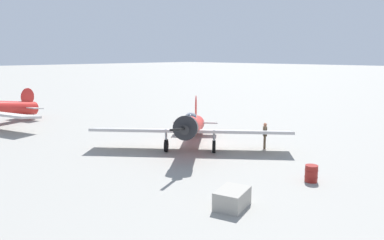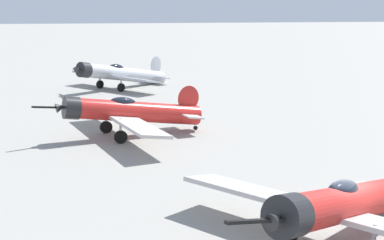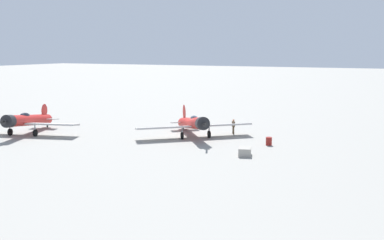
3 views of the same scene
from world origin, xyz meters
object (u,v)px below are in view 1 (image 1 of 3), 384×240
airplane_foreground (191,126)px  equipment_crate (232,198)px  fuel_drum (311,174)px  ground_crew_mechanic (265,133)px

airplane_foreground → equipment_crate: size_ratio=6.23×
airplane_foreground → fuel_drum: (8.84, -0.65, -1.07)m
airplane_foreground → equipment_crate: airplane_foreground is taller
equipment_crate → fuel_drum: fuel_drum is taller
fuel_drum → airplane_foreground: bearing=175.8°
equipment_crate → fuel_drum: 5.21m
ground_crew_mechanic → fuel_drum: size_ratio=2.08×
ground_crew_mechanic → equipment_crate: size_ratio=0.97×
airplane_foreground → fuel_drum: size_ratio=13.39×
airplane_foreground → ground_crew_mechanic: 4.88m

